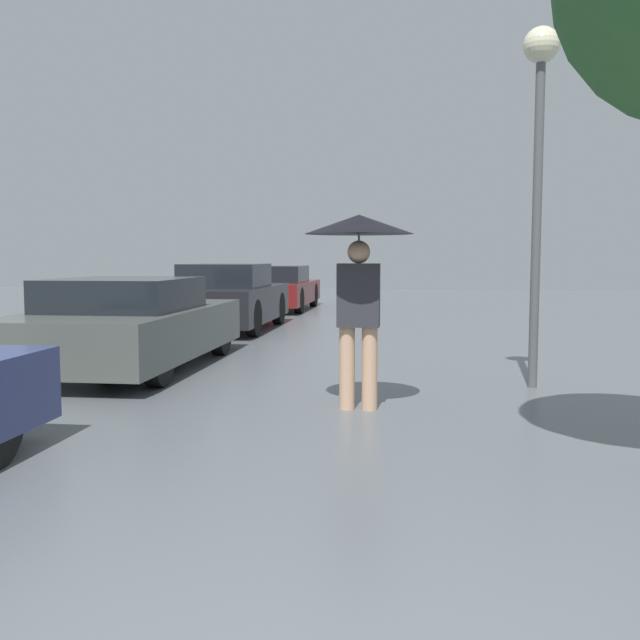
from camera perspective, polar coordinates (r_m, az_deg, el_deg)
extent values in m
cylinder|color=tan|center=(6.78, 2.17, -3.85)|extent=(0.15, 0.15, 0.79)
cylinder|color=tan|center=(6.77, 3.99, -3.88)|extent=(0.15, 0.15, 0.79)
cube|color=#2D2D33|center=(6.70, 3.11, 1.99)|extent=(0.40, 0.23, 0.59)
sphere|color=tan|center=(6.69, 3.12, 5.45)|extent=(0.21, 0.21, 0.21)
cylinder|color=#515456|center=(6.69, 3.12, 4.18)|extent=(0.02, 0.02, 0.63)
cone|color=black|center=(6.70, 3.13, 7.65)|extent=(1.02, 1.02, 0.18)
cube|color=#4C514C|center=(9.63, -14.91, -0.88)|extent=(1.89, 4.20, 0.60)
cube|color=black|center=(9.40, -15.47, 2.02)|extent=(1.60, 1.89, 0.40)
cylinder|color=black|center=(11.17, -16.40, -0.92)|extent=(0.18, 0.63, 0.63)
cylinder|color=black|center=(10.60, -7.97, -1.08)|extent=(0.18, 0.63, 0.63)
cylinder|color=black|center=(8.87, -23.19, -2.66)|extent=(0.18, 0.63, 0.63)
cylinder|color=black|center=(8.14, -12.82, -3.04)|extent=(0.18, 0.63, 0.63)
cube|color=black|center=(14.24, -7.33, 1.33)|extent=(1.73, 3.91, 0.67)
cube|color=black|center=(14.03, -7.56, 3.55)|extent=(1.47, 1.76, 0.45)
cylinder|color=black|center=(15.63, -8.95, 0.98)|extent=(0.18, 0.68, 0.68)
cylinder|color=black|center=(15.27, -3.35, 0.94)|extent=(0.18, 0.68, 0.68)
cylinder|color=black|center=(13.33, -11.88, 0.22)|extent=(0.18, 0.68, 0.68)
cylinder|color=black|center=(12.90, -5.35, 0.15)|extent=(0.18, 0.68, 0.68)
cube|color=maroon|center=(19.51, -3.32, 2.23)|extent=(1.72, 4.33, 0.57)
cube|color=black|center=(19.28, -3.45, 3.70)|extent=(1.46, 1.95, 0.44)
cylinder|color=black|center=(20.99, -4.72, 2.06)|extent=(0.18, 0.66, 0.66)
cylinder|color=black|center=(20.72, -0.53, 2.04)|extent=(0.18, 0.66, 0.66)
cylinder|color=black|center=(18.37, -6.47, 1.61)|extent=(0.18, 0.66, 0.66)
cylinder|color=black|center=(18.07, -1.70, 1.58)|extent=(0.18, 0.66, 0.66)
cylinder|color=#515456|center=(8.19, 16.94, 7.29)|extent=(0.10, 0.10, 3.59)
sphere|color=beige|center=(8.49, 17.29, 20.27)|extent=(0.38, 0.38, 0.38)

